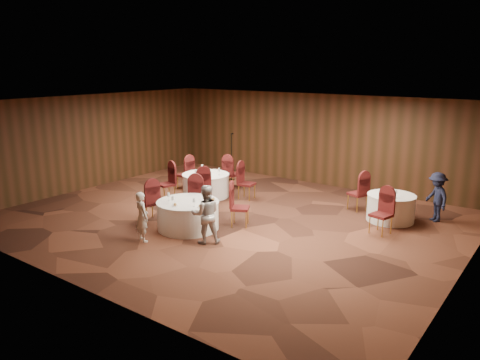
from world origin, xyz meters
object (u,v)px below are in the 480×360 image
Objects in this scene: mic_stand at (232,166)px; woman_b at (206,214)px; table_left at (206,185)px; table_right at (391,208)px; woman_a at (142,217)px; man_c at (437,197)px; table_main at (188,215)px.

mic_stand is 6.31m from woman_b.
table_left is 1.18× the size of table_right.
mic_stand reaches higher than woman_a.
woman_a is at bearing -87.13° from man_c.
woman_a reaches higher than table_right.
table_right is at bearing -9.95° from mic_stand.
mic_stand is (-0.66, 2.24, 0.15)m from table_left.
man_c is at bearing -174.46° from woman_b.
woman_a is at bearing -72.11° from mic_stand.
man_c reaches higher than table_left.
woman_a is at bearing -13.26° from woman_b.
table_right is at bearing 42.85° from table_main.
table_left is 1.11× the size of man_c.
man_c is at bearing 34.96° from table_right.
table_main is at bearing -92.93° from man_c.
table_right is at bearing 11.22° from table_left.
table_right is 1.25m from man_c.
woman_b reaches higher than table_right.
mic_stand is 1.28× the size of man_c.
table_left is 1.23× the size of woman_a.
mic_stand is 1.22× the size of woman_b.
table_main is 1.19m from woman_b.
woman_b is at bearing -58.28° from mic_stand.
table_right is 0.95× the size of man_c.
table_right is 5.23m from woman_b.
table_main is 1.13× the size of woman_b.
table_right is at bearing -170.79° from woman_b.
mic_stand is at bearing 115.13° from table_main.
mic_stand reaches higher than table_right.
woman_a reaches higher than table_main.
woman_b is (-3.02, -4.25, 0.34)m from table_right.
table_left is (-1.63, 2.63, 0.00)m from table_main.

